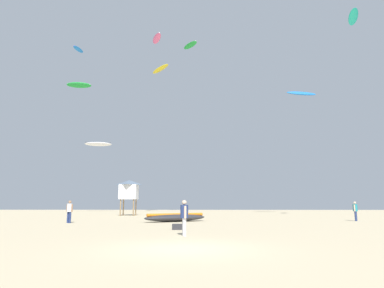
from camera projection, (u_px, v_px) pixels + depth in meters
name	position (u px, v px, depth m)	size (l,w,h in m)	color
ground_plane	(183.00, 249.00, 10.95)	(120.00, 120.00, 0.00)	beige
person_foreground	(184.00, 215.00, 15.38)	(0.37, 0.53, 1.63)	silver
person_midground	(355.00, 210.00, 27.73)	(0.37, 0.44, 1.60)	navy
person_left	(69.00, 210.00, 24.98)	(0.53, 0.38, 1.67)	navy
kite_grounded_near	(176.00, 218.00, 26.68)	(5.46, 4.24, 0.67)	#2D2D33
lifeguard_tower	(129.00, 189.00, 39.01)	(2.30, 2.30, 4.15)	#8C704C
cooler_box	(177.00, 227.00, 18.69)	(0.56, 0.36, 0.32)	#2D2D33
kite_aloft_0	(301.00, 93.00, 45.77)	(4.53, 2.12, 1.00)	blue
kite_aloft_1	(157.00, 38.00, 47.08)	(2.07, 3.37, 0.62)	#E5598C
kite_aloft_2	(190.00, 45.00, 50.21)	(2.61, 2.96, 0.62)	green
kite_aloft_3	(353.00, 17.00, 33.80)	(2.22, 3.56, 0.58)	#19B29E
kite_aloft_4	(78.00, 49.00, 45.77)	(1.14, 2.24, 0.44)	blue
kite_aloft_5	(79.00, 85.00, 55.70)	(4.19, 1.73, 0.99)	green
kite_aloft_6	(98.00, 144.00, 54.06)	(4.49, 1.91, 0.79)	white
kite_aloft_7	(160.00, 69.00, 52.35)	(3.70, 4.40, 0.72)	yellow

